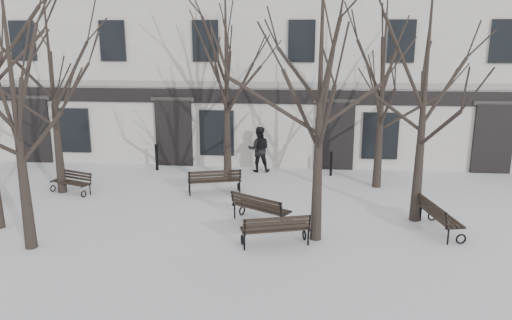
# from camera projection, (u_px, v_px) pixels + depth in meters

# --- Properties ---
(ground) EXTENTS (100.00, 100.00, 0.00)m
(ground) POSITION_uv_depth(u_px,v_px,m) (226.00, 238.00, 14.26)
(ground) COLOR white
(ground) RESTS_ON ground
(building) EXTENTS (40.40, 10.20, 11.40)m
(building) POSITION_uv_depth(u_px,v_px,m) (263.00, 37.00, 25.42)
(building) COLOR beige
(building) RESTS_ON ground
(tree_1) EXTENTS (5.60, 5.60, 8.00)m
(tree_1) POSITION_uv_depth(u_px,v_px,m) (10.00, 62.00, 12.43)
(tree_1) COLOR black
(tree_1) RESTS_ON ground
(tree_2) EXTENTS (5.83, 5.83, 8.32)m
(tree_2) POSITION_uv_depth(u_px,v_px,m) (321.00, 53.00, 12.96)
(tree_2) COLOR black
(tree_2) RESTS_ON ground
(tree_3) EXTENTS (5.57, 5.57, 7.95)m
(tree_3) POSITION_uv_depth(u_px,v_px,m) (427.00, 59.00, 14.45)
(tree_3) COLOR black
(tree_3) RESTS_ON ground
(tree_4) EXTENTS (5.46, 5.46, 7.80)m
(tree_4) POSITION_uv_depth(u_px,v_px,m) (49.00, 58.00, 17.26)
(tree_4) COLOR black
(tree_4) RESTS_ON ground
(tree_5) EXTENTS (6.03, 6.03, 8.61)m
(tree_5) POSITION_uv_depth(u_px,v_px,m) (226.00, 42.00, 18.83)
(tree_5) COLOR black
(tree_5) RESTS_ON ground
(tree_6) EXTENTS (5.24, 5.24, 7.48)m
(tree_6) POSITION_uv_depth(u_px,v_px,m) (384.00, 63.00, 17.94)
(tree_6) COLOR black
(tree_6) RESTS_ON ground
(bench_1) EXTENTS (1.98, 1.17, 0.95)m
(bench_1) POSITION_uv_depth(u_px,v_px,m) (276.00, 228.00, 13.63)
(bench_1) COLOR black
(bench_1) RESTS_ON ground
(bench_2) EXTENTS (1.95, 1.55, 0.96)m
(bench_2) POSITION_uv_depth(u_px,v_px,m) (260.00, 208.00, 15.26)
(bench_2) COLOR black
(bench_2) RESTS_ON ground
(bench_3) EXTENTS (1.68, 1.09, 0.80)m
(bench_3) POSITION_uv_depth(u_px,v_px,m) (72.00, 181.00, 18.27)
(bench_3) COLOR black
(bench_3) RESTS_ON ground
(bench_4) EXTENTS (2.01, 1.17, 0.96)m
(bench_4) POSITION_uv_depth(u_px,v_px,m) (214.00, 180.00, 18.11)
(bench_4) COLOR black
(bench_4) RESTS_ON ground
(bench_5) EXTENTS (1.04, 1.99, 0.96)m
(bench_5) POSITION_uv_depth(u_px,v_px,m) (438.00, 215.00, 14.60)
(bench_5) COLOR black
(bench_5) RESTS_ON ground
(bollard_a) EXTENTS (0.15, 0.15, 1.15)m
(bollard_a) POSITION_uv_depth(u_px,v_px,m) (157.00, 156.00, 21.28)
(bollard_a) COLOR black
(bollard_a) RESTS_ON ground
(bollard_b) EXTENTS (0.13, 0.13, 1.02)m
(bollard_b) POSITION_uv_depth(u_px,v_px,m) (331.00, 163.00, 20.47)
(bollard_b) COLOR black
(bollard_b) RESTS_ON ground
(pedestrian_b) EXTENTS (0.99, 0.79, 1.93)m
(pedestrian_b) POSITION_uv_depth(u_px,v_px,m) (259.00, 171.00, 21.24)
(pedestrian_b) COLOR black
(pedestrian_b) RESTS_ON ground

